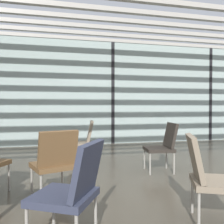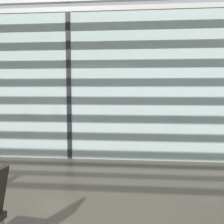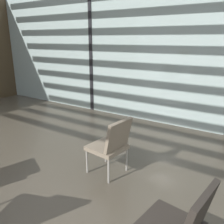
{
  "view_description": "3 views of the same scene",
  "coord_description": "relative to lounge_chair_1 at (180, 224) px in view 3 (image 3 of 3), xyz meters",
  "views": [
    {
      "loc": [
        -1.81,
        -2.39,
        1.15
      ],
      "look_at": [
        0.33,
        6.65,
        0.97
      ],
      "focal_mm": 39.47,
      "sensor_mm": 36.0,
      "label": 1
    },
    {
      "loc": [
        1.44,
        -0.24,
        1.54
      ],
      "look_at": [
        0.74,
        7.43,
        0.85
      ],
      "focal_mm": 40.13,
      "sensor_mm": 36.0,
      "label": 2
    },
    {
      "loc": [
        0.48,
        0.06,
        1.92
      ],
      "look_at": [
        -1.27,
        2.75,
        0.93
      ],
      "focal_mm": 37.96,
      "sensor_mm": 36.0,
      "label": 3
    }
  ],
  "objects": [
    {
      "name": "window_mullion_0",
      "position": [
        -3.59,
        3.54,
        1.11
      ],
      "size": [
        0.1,
        0.12,
        3.2
      ],
      "primitive_type": "cube",
      "color": "black",
      "rests_on": "ground"
    },
    {
      "name": "lounge_chair_1",
      "position": [
        0.0,
        0.0,
        0.0
      ],
      "size": [
        0.59,
        0.55,
        0.87
      ],
      "rotation": [
        0.0,
        0.0,
        4.58
      ],
      "color": "#28231E",
      "rests_on": "ground"
    },
    {
      "name": "lounge_chair_5",
      "position": [
        -1.31,
        0.99,
        0.0
      ],
      "size": [
        0.58,
        0.54,
        0.87
      ],
      "rotation": [
        0.0,
        0.0,
        4.59
      ],
      "color": "#7F705B",
      "rests_on": "ground"
    }
  ]
}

